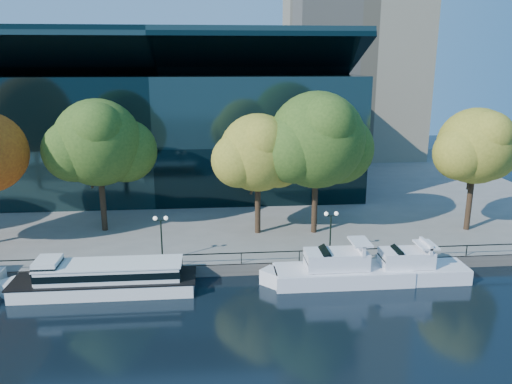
{
  "coord_description": "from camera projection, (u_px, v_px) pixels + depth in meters",
  "views": [
    {
      "loc": [
        2.79,
        -36.28,
        17.87
      ],
      "look_at": [
        6.68,
        8.0,
        6.02
      ],
      "focal_mm": 35.0,
      "sensor_mm": 36.0,
      "label": 1
    }
  ],
  "objects": [
    {
      "name": "cruiser_far",
      "position": [
        406.0,
        268.0,
        41.36
      ],
      "size": [
        10.5,
        2.91,
        3.43
      ],
      "color": "white",
      "rests_on": "ground"
    },
    {
      "name": "lamp_1",
      "position": [
        161.0,
        228.0,
        42.44
      ],
      "size": [
        1.26,
        0.36,
        4.03
      ],
      "color": "black",
      "rests_on": "promenade"
    },
    {
      "name": "ground",
      "position": [
        181.0,
        294.0,
        39.29
      ],
      "size": [
        160.0,
        160.0,
        0.0
      ],
      "primitive_type": "plane",
      "color": "black",
      "rests_on": "ground"
    },
    {
      "name": "tree_5",
      "position": [
        477.0,
        148.0,
        48.94
      ],
      "size": [
        9.36,
        7.68,
        12.38
      ],
      "color": "black",
      "rests_on": "promenade"
    },
    {
      "name": "lamp_2",
      "position": [
        331.0,
        223.0,
        43.69
      ],
      "size": [
        1.26,
        0.36,
        4.03
      ],
      "color": "black",
      "rests_on": "promenade"
    },
    {
      "name": "tree_4",
      "position": [
        319.0,
        142.0,
        47.93
      ],
      "size": [
        11.66,
        9.56,
        14.03
      ],
      "color": "black",
      "rests_on": "promenade"
    },
    {
      "name": "convention_building",
      "position": [
        162.0,
        131.0,
        67.35
      ],
      "size": [
        50.0,
        24.57,
        21.43
      ],
      "color": "black",
      "rests_on": "ground"
    },
    {
      "name": "tree_2",
      "position": [
        100.0,
        145.0,
        48.62
      ],
      "size": [
        10.66,
        8.74,
        13.27
      ],
      "color": "black",
      "rests_on": "promenade"
    },
    {
      "name": "tree_3",
      "position": [
        259.0,
        154.0,
        48.12
      ],
      "size": [
        9.43,
        7.73,
        11.92
      ],
      "color": "black",
      "rests_on": "promenade"
    },
    {
      "name": "cruiser_near",
      "position": [
        337.0,
        270.0,
        40.92
      ],
      "size": [
        12.48,
        3.21,
        3.61
      ],
      "color": "white",
      "rests_on": "ground"
    },
    {
      "name": "promenade",
      "position": [
        195.0,
        180.0,
        74.17
      ],
      "size": [
        90.0,
        67.08,
        1.0
      ],
      "color": "slate",
      "rests_on": "ground"
    },
    {
      "name": "railing",
      "position": [
        182.0,
        255.0,
        41.91
      ],
      "size": [
        88.2,
        0.08,
        0.99
      ],
      "color": "black",
      "rests_on": "promenade"
    },
    {
      "name": "tour_boat",
      "position": [
        100.0,
        278.0,
        39.22
      ],
      "size": [
        15.55,
        3.47,
        2.95
      ],
      "color": "white",
      "rests_on": "ground"
    }
  ]
}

